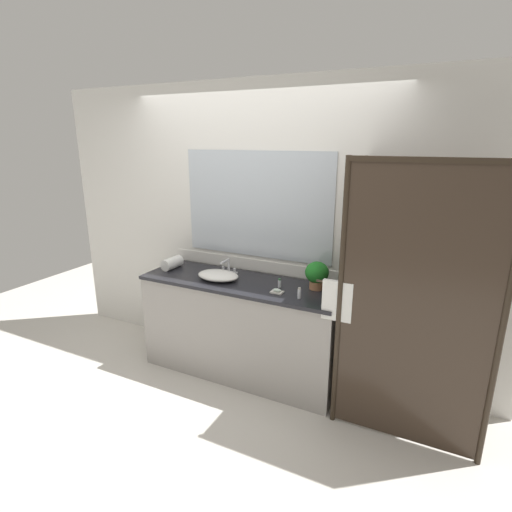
{
  "coord_description": "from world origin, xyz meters",
  "views": [
    {
      "loc": [
        1.59,
        -2.91,
        2.1
      ],
      "look_at": [
        0.15,
        0.0,
        1.15
      ],
      "focal_mm": 28.19,
      "sensor_mm": 36.0,
      "label": 1
    }
  ],
  "objects_px": {
    "potted_plant": "(317,274)",
    "soap_dish": "(277,291)",
    "rolled_towel_near_edge": "(172,263)",
    "sink_basin": "(218,275)",
    "faucet": "(228,268)",
    "amenity_bottle_body_wash": "(279,283)",
    "amenity_bottle_lotion": "(299,293)"
  },
  "relations": [
    {
      "from": "sink_basin",
      "to": "soap_dish",
      "type": "xyz_separation_m",
      "value": [
        0.6,
        -0.07,
        -0.02
      ]
    },
    {
      "from": "potted_plant",
      "to": "soap_dish",
      "type": "relative_size",
      "value": 2.32
    },
    {
      "from": "sink_basin",
      "to": "faucet",
      "type": "height_order",
      "value": "faucet"
    },
    {
      "from": "sink_basin",
      "to": "rolled_towel_near_edge",
      "type": "distance_m",
      "value": 0.56
    },
    {
      "from": "faucet",
      "to": "amenity_bottle_lotion",
      "type": "relative_size",
      "value": 1.92
    },
    {
      "from": "sink_basin",
      "to": "faucet",
      "type": "relative_size",
      "value": 2.26
    },
    {
      "from": "potted_plant",
      "to": "amenity_bottle_body_wash",
      "type": "distance_m",
      "value": 0.32
    },
    {
      "from": "soap_dish",
      "to": "amenity_bottle_body_wash",
      "type": "relative_size",
      "value": 1.3
    },
    {
      "from": "amenity_bottle_lotion",
      "to": "rolled_towel_near_edge",
      "type": "xyz_separation_m",
      "value": [
        -1.36,
        0.17,
        0.01
      ]
    },
    {
      "from": "faucet",
      "to": "potted_plant",
      "type": "bearing_deg",
      "value": -0.68
    },
    {
      "from": "amenity_bottle_lotion",
      "to": "rolled_towel_near_edge",
      "type": "distance_m",
      "value": 1.37
    },
    {
      "from": "amenity_bottle_body_wash",
      "to": "soap_dish",
      "type": "bearing_deg",
      "value": -75.61
    },
    {
      "from": "soap_dish",
      "to": "faucet",
      "type": "bearing_deg",
      "value": 157.86
    },
    {
      "from": "potted_plant",
      "to": "amenity_bottle_body_wash",
      "type": "xyz_separation_m",
      "value": [
        -0.29,
        -0.11,
        -0.09
      ]
    },
    {
      "from": "potted_plant",
      "to": "soap_dish",
      "type": "distance_m",
      "value": 0.36
    },
    {
      "from": "sink_basin",
      "to": "amenity_bottle_lotion",
      "type": "height_order",
      "value": "amenity_bottle_lotion"
    },
    {
      "from": "sink_basin",
      "to": "potted_plant",
      "type": "bearing_deg",
      "value": 10.91
    },
    {
      "from": "potted_plant",
      "to": "rolled_towel_near_edge",
      "type": "xyz_separation_m",
      "value": [
        -1.41,
        -0.1,
        -0.08
      ]
    },
    {
      "from": "sink_basin",
      "to": "amenity_bottle_body_wash",
      "type": "distance_m",
      "value": 0.57
    },
    {
      "from": "faucet",
      "to": "potted_plant",
      "type": "distance_m",
      "value": 0.86
    },
    {
      "from": "potted_plant",
      "to": "rolled_towel_near_edge",
      "type": "distance_m",
      "value": 1.42
    },
    {
      "from": "sink_basin",
      "to": "rolled_towel_near_edge",
      "type": "height_order",
      "value": "rolled_towel_near_edge"
    },
    {
      "from": "faucet",
      "to": "rolled_towel_near_edge",
      "type": "relative_size",
      "value": 0.8
    },
    {
      "from": "faucet",
      "to": "amenity_bottle_lotion",
      "type": "xyz_separation_m",
      "value": [
        0.8,
        -0.27,
        -0.01
      ]
    },
    {
      "from": "sink_basin",
      "to": "amenity_bottle_body_wash",
      "type": "relative_size",
      "value": 5.0
    },
    {
      "from": "sink_basin",
      "to": "amenity_bottle_lotion",
      "type": "relative_size",
      "value": 4.34
    },
    {
      "from": "rolled_towel_near_edge",
      "to": "potted_plant",
      "type": "bearing_deg",
      "value": 3.94
    },
    {
      "from": "sink_basin",
      "to": "soap_dish",
      "type": "bearing_deg",
      "value": -6.54
    },
    {
      "from": "potted_plant",
      "to": "rolled_towel_near_edge",
      "type": "height_order",
      "value": "potted_plant"
    },
    {
      "from": "soap_dish",
      "to": "amenity_bottle_body_wash",
      "type": "bearing_deg",
      "value": 104.39
    },
    {
      "from": "faucet",
      "to": "potted_plant",
      "type": "height_order",
      "value": "potted_plant"
    },
    {
      "from": "soap_dish",
      "to": "amenity_bottle_body_wash",
      "type": "distance_m",
      "value": 0.13
    }
  ]
}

